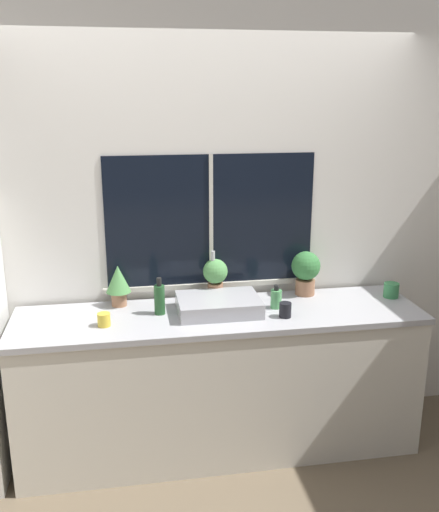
% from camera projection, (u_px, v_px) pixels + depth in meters
% --- Properties ---
extents(ground_plane, '(14.00, 14.00, 0.00)m').
position_uv_depth(ground_plane, '(228.00, 475.00, 3.33)').
color(ground_plane, brown).
extents(wall_back, '(8.00, 0.09, 2.70)m').
position_uv_depth(wall_back, '(210.00, 225.00, 3.58)').
color(wall_back, silver).
rests_on(wall_back, ground_plane).
extents(counter, '(2.41, 0.61, 0.90)m').
position_uv_depth(counter, '(220.00, 381.00, 3.49)').
color(counter, silver).
rests_on(counter, ground_plane).
extents(sink, '(0.48, 0.40, 0.32)m').
position_uv_depth(sink, '(218.00, 304.00, 3.37)').
color(sink, '#ADADB2').
rests_on(sink, counter).
extents(potted_plant_left, '(0.15, 0.15, 0.25)m').
position_uv_depth(potted_plant_left, '(118.00, 282.00, 3.44)').
color(potted_plant_left, '#9E6B4C').
rests_on(potted_plant_left, counter).
extents(potted_plant_center, '(0.15, 0.15, 0.26)m').
position_uv_depth(potted_plant_center, '(215.00, 276.00, 3.53)').
color(potted_plant_center, '#9E6B4C').
rests_on(potted_plant_center, counter).
extents(potted_plant_right, '(0.18, 0.18, 0.28)m').
position_uv_depth(potted_plant_right, '(306.00, 270.00, 3.63)').
color(potted_plant_right, '#9E6B4C').
rests_on(potted_plant_right, counter).
extents(soap_bottle, '(0.07, 0.07, 0.14)m').
position_uv_depth(soap_bottle, '(276.00, 298.00, 3.42)').
color(soap_bottle, '#519E5B').
rests_on(soap_bottle, counter).
extents(bottle_tall, '(0.06, 0.06, 0.22)m').
position_uv_depth(bottle_tall, '(160.00, 299.00, 3.32)').
color(bottle_tall, '#235128').
rests_on(bottle_tall, counter).
extents(mug_black, '(0.07, 0.07, 0.09)m').
position_uv_depth(mug_black, '(285.00, 310.00, 3.29)').
color(mug_black, black).
rests_on(mug_black, counter).
extents(mug_green, '(0.10, 0.10, 0.09)m').
position_uv_depth(mug_green, '(391.00, 290.00, 3.61)').
color(mug_green, '#38844C').
rests_on(mug_green, counter).
extents(mug_yellow, '(0.07, 0.07, 0.08)m').
position_uv_depth(mug_yellow, '(104.00, 320.00, 3.16)').
color(mug_yellow, gold).
rests_on(mug_yellow, counter).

